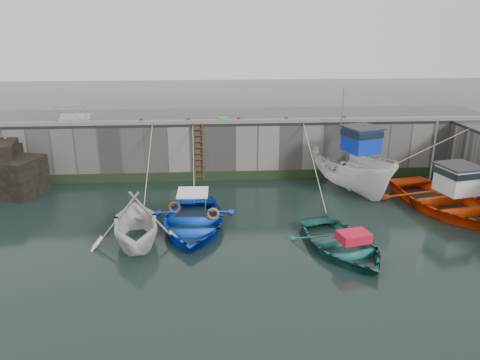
{
  "coord_description": "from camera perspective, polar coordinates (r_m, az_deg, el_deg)",
  "views": [
    {
      "loc": [
        -1.42,
        -14.66,
        8.18
      ],
      "look_at": [
        0.0,
        6.31,
        1.2
      ],
      "focal_mm": 35.0,
      "sensor_mm": 36.0,
      "label": 1
    }
  ],
  "objects": [
    {
      "name": "boat_near_blue_rope",
      "position": [
        24.16,
        -5.44,
        -1.5
      ],
      "size": [
        0.04,
        4.67,
        3.1
      ],
      "primitive_type": null,
      "color": "tan",
      "rests_on": "ground"
    },
    {
      "name": "boat_far_orange",
      "position": [
        23.79,
        23.75,
        -2.25
      ],
      "size": [
        6.02,
        7.47,
        4.37
      ],
      "rotation": [
        0.0,
        0.0,
        0.21
      ],
      "color": "#FF460D",
      "rests_on": "ground"
    },
    {
      "name": "fish_crate",
      "position": [
        25.49,
        -2.11,
        7.33
      ],
      "size": [
        0.62,
        0.53,
        0.28
      ],
      "primitive_type": "cube",
      "rotation": [
        0.0,
        0.0,
        0.27
      ],
      "color": "green",
      "rests_on": "road_back"
    },
    {
      "name": "boat_far_white",
      "position": [
        24.93,
        13.52,
        1.25
      ],
      "size": [
        4.35,
        6.91,
        5.5
      ],
      "rotation": [
        0.0,
        0.0,
        0.32
      ],
      "color": "white",
      "rests_on": "ground"
    },
    {
      "name": "kerb_back",
      "position": [
        25.33,
        -0.6,
        7.18
      ],
      "size": [
        30.0,
        0.3,
        0.2
      ],
      "primitive_type": "cube",
      "color": "slate",
      "rests_on": "road_back"
    },
    {
      "name": "quay_back",
      "position": [
        28.01,
        -0.86,
        4.58
      ],
      "size": [
        30.0,
        5.0,
        3.0
      ],
      "primitive_type": "cube",
      "color": "slate",
      "rests_on": "ground"
    },
    {
      "name": "road_back",
      "position": [
        27.67,
        -0.88,
        7.75
      ],
      "size": [
        30.0,
        5.0,
        0.16
      ],
      "primitive_type": "cube",
      "color": "black",
      "rests_on": "quay_back"
    },
    {
      "name": "bollard_c",
      "position": [
        25.44,
        -0.16,
        7.31
      ],
      "size": [
        0.18,
        0.18,
        0.28
      ],
      "primitive_type": "cylinder",
      "color": "#3F1E0F",
      "rests_on": "road_back"
    },
    {
      "name": "ground",
      "position": [
        16.85,
        1.46,
        -10.68
      ],
      "size": [
        120.0,
        120.0,
        0.0
      ],
      "primitive_type": "plane",
      "color": "black",
      "rests_on": "ground"
    },
    {
      "name": "bollard_a",
      "position": [
        25.64,
        -11.92,
        7.01
      ],
      "size": [
        0.18,
        0.18,
        0.28
      ],
      "primitive_type": "cylinder",
      "color": "#3F1E0F",
      "rests_on": "road_back"
    },
    {
      "name": "boat_near_blue",
      "position": [
        20.04,
        -5.73,
        -5.82
      ],
      "size": [
        4.06,
        5.58,
        1.13
      ],
      "primitive_type": "imported",
      "rotation": [
        0.0,
        0.0,
        -0.03
      ],
      "color": "blue",
      "rests_on": "ground"
    },
    {
      "name": "bollard_d",
      "position": [
        25.73,
        5.68,
        7.35
      ],
      "size": [
        0.18,
        0.18,
        0.28
      ],
      "primitive_type": "cylinder",
      "color": "#3F1E0F",
      "rests_on": "road_back"
    },
    {
      "name": "boat_near_navy_rope",
      "position": [
        23.55,
        8.57,
        -2.16
      ],
      "size": [
        0.04,
        6.8,
        3.1
      ],
      "primitive_type": null,
      "color": "tan",
      "rests_on": "ground"
    },
    {
      "name": "algae_back",
      "position": [
        25.91,
        -0.55,
        0.55
      ],
      "size": [
        30.0,
        0.08,
        0.5
      ],
      "primitive_type": "cube",
      "color": "black",
      "rests_on": "ground"
    },
    {
      "name": "boat_near_white_rope",
      "position": [
        23.76,
        -10.79,
        -2.1
      ],
      "size": [
        0.04,
        5.73,
        3.1
      ],
      "primitive_type": null,
      "color": "tan",
      "rests_on": "ground"
    },
    {
      "name": "boat_near_navy",
      "position": [
        18.54,
        12.24,
        -8.26
      ],
      "size": [
        4.56,
        5.6,
        1.02
      ],
      "primitive_type": "imported",
      "rotation": [
        0.0,
        0.0,
        0.24
      ],
      "color": "#1B5F55",
      "rests_on": "ground"
    },
    {
      "name": "ladder",
      "position": [
        25.45,
        -5.06,
        3.3
      ],
      "size": [
        0.51,
        0.08,
        3.2
      ],
      "color": "#3F1E0F",
      "rests_on": "ground"
    },
    {
      "name": "railing",
      "position": [
        27.35,
        -19.52,
        7.18
      ],
      "size": [
        1.6,
        1.05,
        1.0
      ],
      "color": "#A5A8AD",
      "rests_on": "road_back"
    },
    {
      "name": "bollard_b",
      "position": [
        25.41,
        -6.29,
        7.19
      ],
      "size": [
        0.18,
        0.18,
        0.28
      ],
      "primitive_type": "cylinder",
      "color": "#3F1E0F",
      "rests_on": "road_back"
    },
    {
      "name": "bollard_e",
      "position": [
        26.45,
        12.59,
        7.3
      ],
      "size": [
        0.18,
        0.18,
        0.28
      ],
      "primitive_type": "cylinder",
      "color": "#3F1E0F",
      "rests_on": "road_back"
    },
    {
      "name": "boat_near_white",
      "position": [
        19.15,
        -12.48,
        -7.39
      ],
      "size": [
        4.46,
        4.96,
        2.33
      ],
      "primitive_type": "imported",
      "rotation": [
        0.0,
        0.0,
        0.16
      ],
      "color": "silver",
      "rests_on": "ground"
    }
  ]
}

